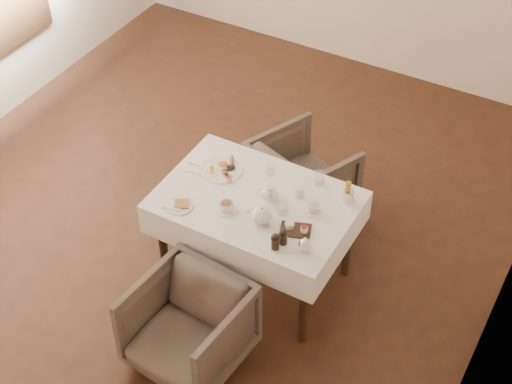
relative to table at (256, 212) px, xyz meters
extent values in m
plane|color=black|center=(-0.68, 0.47, -0.64)|extent=(5.00, 5.00, 0.00)
cube|color=black|center=(0.00, 0.00, 0.08)|extent=(1.20, 0.80, 0.04)
cube|color=white|center=(0.00, 0.00, 0.00)|extent=(1.28, 0.88, 0.23)
cylinder|color=black|center=(-0.54, 0.34, -0.29)|extent=(0.06, 0.06, 0.70)
cylinder|color=black|center=(0.54, 0.34, -0.29)|extent=(0.06, 0.06, 0.70)
cylinder|color=black|center=(-0.54, -0.34, -0.29)|extent=(0.06, 0.06, 0.70)
cylinder|color=black|center=(0.54, -0.34, -0.29)|extent=(0.06, 0.06, 0.70)
imported|color=#483D35|center=(-0.03, -0.82, -0.33)|extent=(0.72, 0.74, 0.62)
imported|color=#483D35|center=(-0.05, 0.82, -0.33)|extent=(0.88, 0.89, 0.62)
cylinder|color=white|center=(-0.35, 0.14, 0.12)|extent=(0.29, 0.29, 0.01)
ellipsoid|color=#CE5525|center=(-0.36, 0.18, 0.14)|extent=(0.07, 0.07, 0.03)
cylinder|color=brown|center=(-0.32, 0.22, 0.14)|extent=(0.08, 0.10, 0.03)
cylinder|color=black|center=(-0.29, 0.17, 0.14)|extent=(0.05, 0.05, 0.02)
cube|color=maroon|center=(-0.27, 0.09, 0.13)|extent=(0.10, 0.08, 0.01)
ellipsoid|color=#264C19|center=(-0.31, 0.13, 0.13)|extent=(0.06, 0.05, 0.02)
cylinder|color=white|center=(-0.40, -0.30, 0.12)|extent=(0.18, 0.18, 0.01)
cube|color=olive|center=(-0.39, -0.29, 0.13)|extent=(0.12, 0.12, 0.01)
cube|color=white|center=(-0.43, -0.32, 0.13)|extent=(0.14, 0.11, 0.02)
cylinder|color=white|center=(0.23, 0.16, 0.15)|extent=(0.06, 0.06, 0.07)
cylinder|color=white|center=(-0.11, -0.19, 0.12)|extent=(0.14, 0.14, 0.01)
cylinder|color=white|center=(-0.11, -0.19, 0.15)|extent=(0.11, 0.11, 0.06)
cylinder|color=#9B6246|center=(-0.11, -0.19, 0.18)|extent=(0.08, 0.08, 0.00)
cylinder|color=white|center=(0.39, 0.07, 0.12)|extent=(0.12, 0.12, 0.01)
cylinder|color=white|center=(0.39, 0.07, 0.15)|extent=(0.10, 0.10, 0.05)
cylinder|color=#9B6246|center=(0.39, 0.07, 0.17)|extent=(0.07, 0.07, 0.00)
cylinder|color=silver|center=(-0.04, 0.27, 0.16)|extent=(0.08, 0.08, 0.09)
cylinder|color=silver|center=(0.21, -0.03, 0.16)|extent=(0.08, 0.08, 0.09)
cylinder|color=silver|center=(0.29, 0.34, 0.16)|extent=(0.07, 0.07, 0.10)
cube|color=black|center=(0.36, -0.14, 0.13)|extent=(0.22, 0.19, 0.02)
cylinder|color=white|center=(0.32, -0.14, 0.15)|extent=(0.06, 0.06, 0.03)
cylinder|color=maroon|center=(0.41, -0.13, 0.15)|extent=(0.05, 0.05, 0.03)
cylinder|color=silver|center=(0.53, 0.28, 0.16)|extent=(0.07, 0.07, 0.09)
cube|color=silver|center=(-0.48, 0.09, 0.12)|extent=(0.20, 0.02, 0.00)
cube|color=silver|center=(-0.46, 0.03, 0.12)|extent=(0.20, 0.06, 0.00)
camera|label=1|loc=(1.84, -3.29, 3.58)|focal=55.00mm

